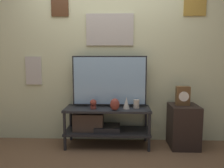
% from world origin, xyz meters
% --- Properties ---
extents(ground_plane, '(12.00, 12.00, 0.00)m').
position_xyz_m(ground_plane, '(0.00, 0.00, 0.00)').
color(ground_plane, brown).
extents(wall_back, '(6.40, 0.08, 2.70)m').
position_xyz_m(wall_back, '(-0.00, 0.52, 1.35)').
color(wall_back, beige).
rests_on(wall_back, ground_plane).
extents(media_console, '(1.20, 0.43, 0.55)m').
position_xyz_m(media_console, '(-0.10, 0.26, 0.35)').
color(media_console, '#232326').
rests_on(media_console, ground_plane).
extents(television, '(1.06, 0.05, 0.73)m').
position_xyz_m(television, '(0.03, 0.35, 0.93)').
color(television, black).
rests_on(television, media_console).
extents(vase_urn_stoneware, '(0.13, 0.11, 0.16)m').
position_xyz_m(vase_urn_stoneware, '(0.11, 0.11, 0.64)').
color(vase_urn_stoneware, brown).
rests_on(vase_urn_stoneware, media_console).
extents(vase_slim_bronze, '(0.09, 0.09, 0.17)m').
position_xyz_m(vase_slim_bronze, '(0.27, 0.21, 0.64)').
color(vase_slim_bronze, beige).
rests_on(vase_slim_bronze, media_console).
extents(candle_jar, '(0.08, 0.08, 0.12)m').
position_xyz_m(candle_jar, '(0.41, 0.26, 0.62)').
color(candle_jar, '#C1B29E').
rests_on(candle_jar, media_console).
extents(decorative_bust, '(0.09, 0.09, 0.13)m').
position_xyz_m(decorative_bust, '(-0.19, 0.19, 0.63)').
color(decorative_bust, brown).
rests_on(decorative_bust, media_console).
extents(side_table, '(0.39, 0.43, 0.60)m').
position_xyz_m(side_table, '(1.08, 0.26, 0.30)').
color(side_table, black).
rests_on(side_table, ground_plane).
extents(mantel_clock, '(0.18, 0.11, 0.27)m').
position_xyz_m(mantel_clock, '(1.05, 0.26, 0.73)').
color(mantel_clock, brown).
rests_on(mantel_clock, side_table).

